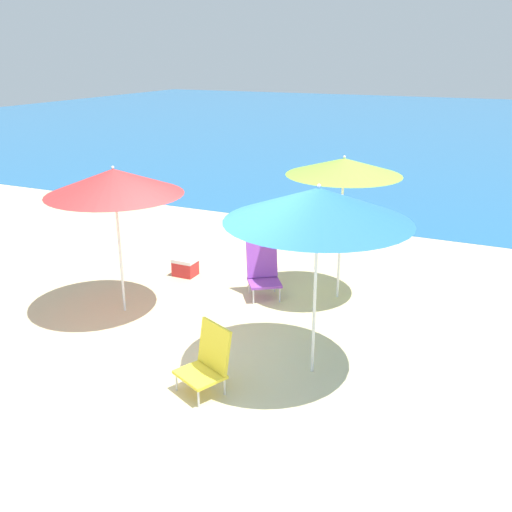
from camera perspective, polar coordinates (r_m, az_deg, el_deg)
ground_plane at (r=7.09m, az=-6.14°, el=-11.02°), size 60.00×60.00×0.00m
sea_water at (r=31.95m, az=19.40°, el=12.18°), size 60.00×40.00×0.01m
beach_umbrella_red at (r=8.10m, az=-14.01°, el=7.22°), size 1.91×1.91×2.16m
beach_umbrella_lime at (r=8.42m, az=8.79°, el=8.79°), size 1.69×1.69×2.21m
beach_umbrella_blue at (r=6.21m, az=6.25°, el=5.11°), size 2.09×2.09×2.29m
beach_chair_purple at (r=8.86m, az=0.70°, el=-1.26°), size 0.71×0.73×0.90m
beach_chair_yellow at (r=6.48m, az=-4.84°, el=-10.27°), size 0.66×0.64×0.77m
cooler_box at (r=9.80m, az=-7.09°, el=-1.06°), size 0.38×0.31×0.31m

